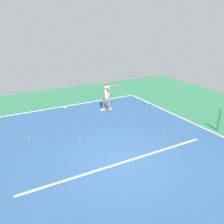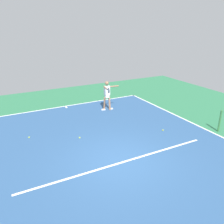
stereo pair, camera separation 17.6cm
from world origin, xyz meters
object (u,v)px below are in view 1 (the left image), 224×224
(tennis_player, at_px, (106,94))
(tennis_ball_far_corner, at_px, (29,138))
(net_post, at_px, (219,120))
(tennis_ball_near_service_line, at_px, (163,130))
(tennis_ball_near_player, at_px, (80,138))

(tennis_player, distance_m, tennis_ball_far_corner, 5.11)
(net_post, relative_size, tennis_player, 0.61)
(net_post, distance_m, tennis_ball_near_service_line, 2.68)
(net_post, distance_m, tennis_ball_far_corner, 8.85)
(net_post, bearing_deg, tennis_ball_near_service_line, -28.94)
(tennis_ball_near_service_line, xyz_separation_m, tennis_ball_far_corner, (5.82, -2.21, 0.00))
(tennis_ball_near_service_line, distance_m, tennis_ball_far_corner, 6.23)
(tennis_ball_near_service_line, bearing_deg, tennis_ball_far_corner, -20.80)
(net_post, height_order, tennis_ball_far_corner, net_post)
(net_post, relative_size, tennis_ball_near_service_line, 16.21)
(tennis_player, relative_size, tennis_ball_near_player, 26.41)
(net_post, height_order, tennis_ball_near_player, net_post)
(tennis_player, xyz_separation_m, tennis_ball_near_service_line, (-1.07, 3.83, -0.97))
(tennis_ball_near_player, xyz_separation_m, tennis_ball_near_service_line, (-3.82, 1.12, 0.00))
(tennis_ball_near_player, distance_m, tennis_ball_near_service_line, 3.98)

